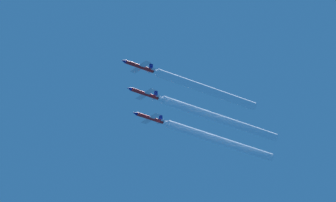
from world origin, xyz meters
The scene contains 6 objects.
jet_lead centered at (-10.04, 9.40, 186.20)m, with size 8.13×11.85×2.85m.
jet_second_echelon centered at (0.16, 0.33, 184.27)m, with size 8.13×11.85×2.85m.
jet_third_echelon centered at (10.66, -9.06, 183.03)m, with size 8.13×11.85×2.85m.
smoke_trail_lead centered at (-10.04, -15.40, 186.17)m, with size 2.52×38.76×2.52m.
smoke_trail_second_echelon centered at (0.16, -28.59, 184.24)m, with size 2.52×47.00×2.52m.
smoke_trail_third_echelon centered at (10.66, -36.77, 183.00)m, with size 2.52×44.57×2.52m.
Camera 1 is at (-282.50, 197.09, 2.97)m, focal length 137.36 mm.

